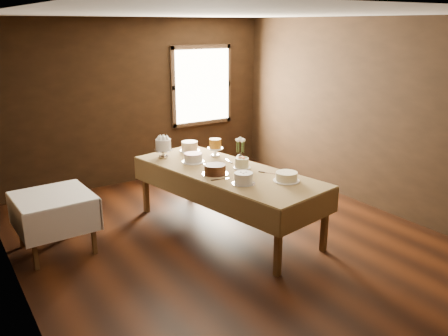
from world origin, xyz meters
TOP-DOWN VIEW (x-y plane):
  - floor at (0.00, 0.00)m, footprint 5.00×6.00m
  - ceiling at (0.00, 0.00)m, footprint 5.00×6.00m
  - wall_back at (0.00, 3.00)m, footprint 5.00×0.02m
  - wall_left at (-2.50, 0.00)m, footprint 0.02×6.00m
  - wall_right at (2.50, 0.00)m, footprint 0.02×6.00m
  - window at (1.30, 2.94)m, footprint 1.10×0.05m
  - display_table at (0.16, 0.38)m, footprint 1.55×2.89m
  - side_table at (-1.94, 1.00)m, footprint 0.90×0.90m
  - cake_meringue at (-0.27, 1.39)m, footprint 0.26×0.26m
  - cake_speckled at (0.21, 1.49)m, footprint 0.31×0.31m
  - cake_lattice at (-0.04, 0.93)m, footprint 0.32×0.32m
  - cake_caramel at (0.39, 1.04)m, footprint 0.23×0.23m
  - cake_chocolate at (-0.07, 0.30)m, footprint 0.39×0.39m
  - cake_flowers at (0.37, 0.34)m, footprint 0.25×0.25m
  - cake_swirl at (0.02, -0.21)m, footprint 0.28×0.28m
  - cake_cream at (0.52, -0.40)m, footprint 0.33×0.33m
  - cake_server_a at (0.28, 0.08)m, footprint 0.24×0.07m
  - cake_server_b at (0.54, -0.06)m, footprint 0.15×0.22m
  - cake_server_c at (0.05, 0.73)m, footprint 0.05×0.24m
  - cake_server_d at (0.41, 0.75)m, footprint 0.08×0.24m
  - cake_server_e at (-0.09, 0.08)m, footprint 0.24×0.06m
  - flower_vase at (0.55, 0.63)m, footprint 0.16×0.16m
  - flower_bouquet at (0.55, 0.63)m, footprint 0.14×0.14m

SIDE VIEW (x-z plane):
  - floor at x=0.00m, z-range -0.01..0.01m
  - side_table at x=-1.94m, z-range 0.28..1.01m
  - display_table at x=0.16m, z-range 0.36..1.21m
  - cake_server_a at x=0.28m, z-range 0.85..0.86m
  - cake_server_b at x=0.54m, z-range 0.85..0.86m
  - cake_server_c at x=0.05m, z-range 0.85..0.86m
  - cake_server_d at x=0.41m, z-range 0.85..0.86m
  - cake_server_e at x=-0.09m, z-range 0.85..0.86m
  - cake_cream at x=0.52m, z-range 0.85..0.96m
  - cake_lattice at x=-0.04m, z-range 0.85..0.96m
  - flower_vase at x=0.55m, z-range 0.85..0.97m
  - cake_chocolate at x=-0.07m, z-range 0.85..0.98m
  - cake_flowers at x=0.37m, z-range 0.85..0.99m
  - cake_swirl at x=0.02m, z-range 0.85..0.99m
  - cake_speckled at x=0.21m, z-range 0.85..0.99m
  - cake_caramel at x=0.39m, z-range 0.83..1.10m
  - cake_meringue at x=-0.27m, z-range 0.84..1.12m
  - flower_bouquet at x=0.55m, z-range 0.99..1.19m
  - wall_back at x=0.00m, z-range 0.00..2.80m
  - wall_left at x=-2.50m, z-range 0.00..2.80m
  - wall_right at x=2.50m, z-range 0.00..2.80m
  - window at x=1.30m, z-range 0.95..2.25m
  - ceiling at x=0.00m, z-range 2.79..2.80m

